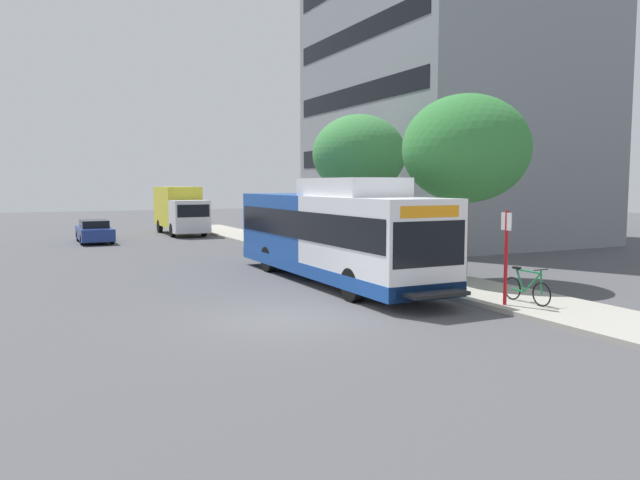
# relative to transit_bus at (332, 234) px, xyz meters

# --- Properties ---
(ground_plane) EXTENTS (120.00, 120.00, 0.00)m
(ground_plane) POSITION_rel_transit_bus_xyz_m (-3.85, 3.26, -1.70)
(ground_plane) COLOR #4C4C51
(sidewalk_curb) EXTENTS (3.00, 56.00, 0.14)m
(sidewalk_curb) POSITION_rel_transit_bus_xyz_m (3.15, 1.26, -1.63)
(sidewalk_curb) COLOR #A8A399
(sidewalk_curb) RESTS_ON ground
(transit_bus) EXTENTS (2.58, 12.25, 3.65)m
(transit_bus) POSITION_rel_transit_bus_xyz_m (0.00, 0.00, 0.00)
(transit_bus) COLOR white
(transit_bus) RESTS_ON ground
(bus_stop_sign_pole) EXTENTS (0.10, 0.36, 2.60)m
(bus_stop_sign_pole) POSITION_rel_transit_bus_xyz_m (2.06, -6.38, -0.05)
(bus_stop_sign_pole) COLOR red
(bus_stop_sign_pole) RESTS_ON sidewalk_curb
(bicycle_parked) EXTENTS (0.52, 1.76, 1.02)m
(bicycle_parked) POSITION_rel_transit_bus_xyz_m (2.79, -6.45, -1.14)
(bicycle_parked) COLOR black
(bicycle_parked) RESTS_ON sidewalk_curb
(street_tree_near_stop) EXTENTS (4.45, 4.45, 6.44)m
(street_tree_near_stop) POSITION_rel_transit_bus_xyz_m (4.27, -1.92, 2.97)
(street_tree_near_stop) COLOR #4C3823
(street_tree_near_stop) RESTS_ON sidewalk_curb
(street_tree_mid_block) EXTENTS (4.30, 4.30, 6.51)m
(street_tree_mid_block) POSITION_rel_transit_bus_xyz_m (4.31, 5.70, 3.10)
(street_tree_mid_block) COLOR #4C3823
(street_tree_mid_block) RESTS_ON sidewalk_curb
(parked_car_far_lane) EXTENTS (1.80, 4.50, 1.33)m
(parked_car_far_lane) POSITION_rel_transit_bus_xyz_m (-6.02, 19.04, -1.04)
(parked_car_far_lane) COLOR navy
(parked_car_far_lane) RESTS_ON ground
(box_truck_background) EXTENTS (2.32, 7.01, 3.25)m
(box_truck_background) POSITION_rel_transit_bus_xyz_m (-0.05, 22.83, 0.04)
(box_truck_background) COLOR silver
(box_truck_background) RESTS_ON ground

